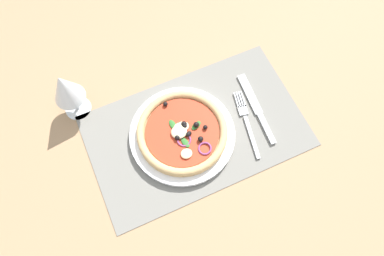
# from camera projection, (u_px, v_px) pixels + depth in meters

# --- Properties ---
(ground_plane) EXTENTS (1.90, 1.40, 0.02)m
(ground_plane) POSITION_uv_depth(u_px,v_px,m) (196.00, 133.00, 0.88)
(ground_plane) COLOR #9E7A56
(placemat) EXTENTS (0.51, 0.31, 0.00)m
(placemat) POSITION_uv_depth(u_px,v_px,m) (196.00, 131.00, 0.86)
(placemat) COLOR slate
(placemat) RESTS_ON ground_plane
(plate) EXTENTS (0.25, 0.25, 0.01)m
(plate) POSITION_uv_depth(u_px,v_px,m) (182.00, 134.00, 0.85)
(plate) COLOR white
(plate) RESTS_ON placemat
(pizza) EXTENTS (0.21, 0.21, 0.03)m
(pizza) POSITION_uv_depth(u_px,v_px,m) (182.00, 131.00, 0.83)
(pizza) COLOR tan
(pizza) RESTS_ON plate
(fork) EXTENTS (0.05, 0.18, 0.00)m
(fork) POSITION_uv_depth(u_px,v_px,m) (246.00, 120.00, 0.87)
(fork) COLOR silver
(fork) RESTS_ON placemat
(knife) EXTENTS (0.03, 0.20, 0.01)m
(knife) POSITION_uv_depth(u_px,v_px,m) (256.00, 107.00, 0.88)
(knife) COLOR silver
(knife) RESTS_ON placemat
(wine_glass) EXTENTS (0.07, 0.07, 0.15)m
(wine_glass) POSITION_uv_depth(u_px,v_px,m) (65.00, 88.00, 0.79)
(wine_glass) COLOR silver
(wine_glass) RESTS_ON ground_plane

